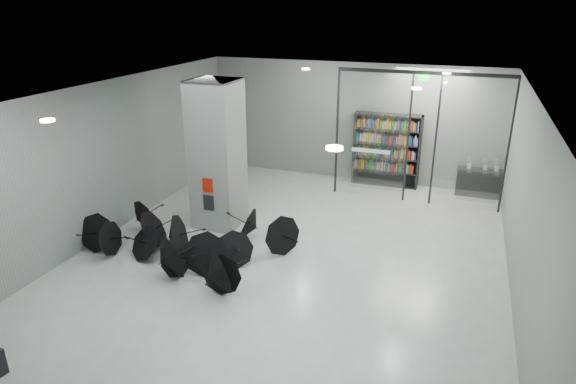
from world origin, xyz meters
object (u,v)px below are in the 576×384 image
(umbrella_cluster, at_px, (183,250))
(column, at_px, (217,155))
(bookshelf, at_px, (386,150))
(shop_counter, at_px, (480,182))

(umbrella_cluster, bearing_deg, column, 94.28)
(bookshelf, relative_size, umbrella_cluster, 0.45)
(bookshelf, bearing_deg, umbrella_cluster, -118.26)
(bookshelf, bearing_deg, shop_counter, -0.60)
(umbrella_cluster, bearing_deg, bookshelf, 62.73)
(column, xyz_separation_m, bookshelf, (3.79, 4.75, -0.79))
(column, relative_size, shop_counter, 2.78)
(column, bearing_deg, umbrella_cluster, -85.72)
(shop_counter, bearing_deg, umbrella_cluster, -133.51)
(column, height_order, bookshelf, column)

